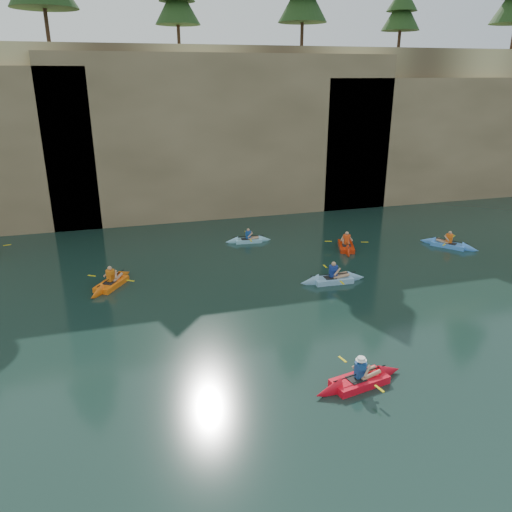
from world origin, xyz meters
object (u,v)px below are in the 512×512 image
object	(u,v)px
main_kayaker	(359,380)
kayaker_ltblue_near	(333,279)
kayaker_orange	(111,283)

from	to	relation	value
main_kayaker	kayaker_ltblue_near	world-z (taller)	kayaker_ltblue_near
kayaker_ltblue_near	main_kayaker	bearing A→B (deg)	-106.32
main_kayaker	kayaker_orange	xyz separation A→B (m)	(-7.77, 10.75, -0.01)
kayaker_ltblue_near	kayaker_orange	bearing A→B (deg)	168.81
main_kayaker	kayaker_ltblue_near	distance (m)	8.68
kayaker_orange	main_kayaker	bearing A→B (deg)	-111.04
kayaker_orange	kayaker_ltblue_near	xyz separation A→B (m)	(10.54, -2.53, 0.01)
kayaker_orange	kayaker_ltblue_near	size ratio (longest dim) A/B	0.96
main_kayaker	kayaker_ltblue_near	xyz separation A→B (m)	(2.77, 8.23, -0.01)
kayaker_orange	kayaker_ltblue_near	bearing A→B (deg)	-70.37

